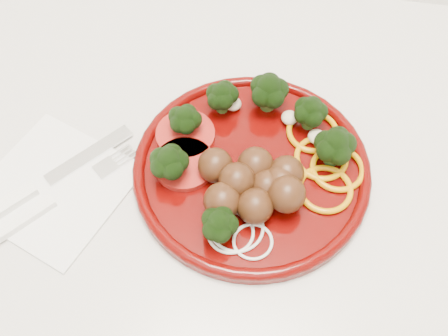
% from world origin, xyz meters
% --- Properties ---
extents(counter, '(2.40, 0.60, 0.90)m').
position_xyz_m(counter, '(0.00, 1.70, 0.45)').
color(counter, beige).
rests_on(counter, ground).
extents(plate, '(0.27, 0.27, 0.06)m').
position_xyz_m(plate, '(0.21, 1.68, 0.92)').
color(plate, '#410302').
rests_on(plate, counter).
extents(napkin, '(0.20, 0.20, 0.00)m').
position_xyz_m(napkin, '(-0.01, 1.62, 0.90)').
color(napkin, white).
rests_on(napkin, counter).
extents(knife, '(0.15, 0.17, 0.01)m').
position_xyz_m(knife, '(-0.03, 1.61, 0.91)').
color(knife, silver).
rests_on(knife, napkin).
extents(fork, '(0.13, 0.15, 0.01)m').
position_xyz_m(fork, '(-0.01, 1.59, 0.91)').
color(fork, white).
rests_on(fork, napkin).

